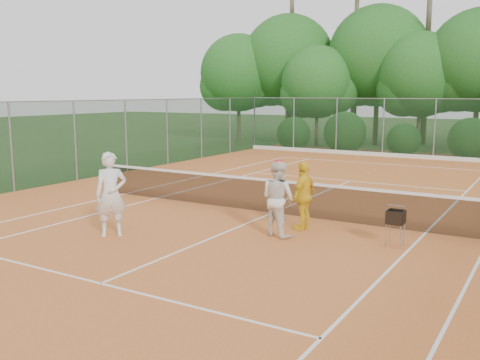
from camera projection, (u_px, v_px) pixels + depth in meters
name	position (u px, v px, depth m)	size (l,w,h in m)	color
ground	(271.00, 214.00, 14.73)	(120.00, 120.00, 0.00)	#234117
clay_court	(271.00, 214.00, 14.73)	(18.00, 36.00, 0.02)	#C86B2E
tennis_net	(271.00, 195.00, 14.64)	(11.97, 0.10, 1.10)	gray
player_white	(111.00, 194.00, 12.32)	(0.71, 0.47, 1.95)	silver
player_center_grp	(278.00, 198.00, 12.32)	(1.01, 0.88, 1.79)	silver
player_yellow	(304.00, 196.00, 12.89)	(0.98, 0.41, 1.67)	yellow
ball_hopper	(396.00, 218.00, 11.49)	(0.35, 0.35, 0.80)	gray
stray_ball_a	(375.00, 170.00, 22.68)	(0.07, 0.07, 0.07)	#D2EE37
stray_ball_b	(357.00, 157.00, 27.23)	(0.07, 0.07, 0.07)	yellow
stray_ball_c	(368.00, 173.00, 21.89)	(0.07, 0.07, 0.07)	#CBD231
court_markings	(271.00, 213.00, 14.72)	(11.03, 23.83, 0.01)	white
fence_back	(408.00, 128.00, 27.18)	(18.07, 0.07, 3.00)	#19381E
fence_left	(11.00, 147.00, 17.78)	(0.07, 33.07, 3.00)	#19381E
tropical_treeline	(460.00, 61.00, 30.29)	(32.10, 8.49, 15.03)	brown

